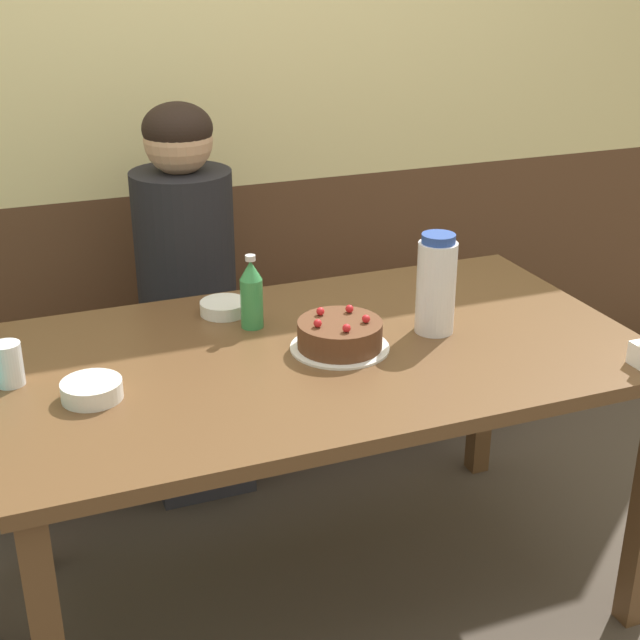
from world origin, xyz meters
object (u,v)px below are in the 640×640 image
birthday_cake (340,335)px  bowl_rice_small (92,390)px  water_pitcher (436,285)px  person_pale_blue_shirt (189,314)px  glass_water_tall (8,364)px  soju_bottle (251,294)px  bench_seat (234,392)px  bowl_soup_white (224,307)px

birthday_cake → bowl_rice_small: birthday_cake is taller
birthday_cake → bowl_rice_small: bearing=-176.1°
water_pitcher → person_pale_blue_shirt: 0.90m
glass_water_tall → person_pale_blue_shirt: bearing=49.0°
soju_bottle → glass_water_tall: 0.61m
bowl_rice_small → glass_water_tall: size_ratio=1.33×
person_pale_blue_shirt → glass_water_tall: bearing=-41.0°
bowl_rice_small → birthday_cake: bearing=3.9°
glass_water_tall → bench_seat: bearing=46.6°
soju_bottle → glass_water_tall: bearing=-169.5°
bowl_soup_white → person_pale_blue_shirt: person_pale_blue_shirt is taller
bench_seat → bowl_soup_white: size_ratio=16.43×
bench_seat → glass_water_tall: (-0.72, -0.76, 0.58)m
bench_seat → bowl_rice_small: bowl_rice_small is taller
glass_water_tall → person_pale_blue_shirt: person_pale_blue_shirt is taller
water_pitcher → bowl_soup_white: water_pitcher is taller
bowl_rice_small → bowl_soup_white: bearing=42.1°
bench_seat → birthday_cake: bearing=-87.4°
bowl_soup_white → bowl_rice_small: (-0.39, -0.36, 0.00)m
water_pitcher → soju_bottle: water_pitcher is taller
bench_seat → glass_water_tall: 1.19m
water_pitcher → glass_water_tall: bearing=175.4°
bench_seat → birthday_cake: 1.02m
birthday_cake → glass_water_tall: (-0.76, 0.09, 0.01)m
bench_seat → bowl_rice_small: bearing=-122.0°
glass_water_tall → bowl_rice_small: bearing=-40.1°
bowl_rice_small → glass_water_tall: (-0.16, 0.13, 0.03)m
soju_bottle → person_pale_blue_shirt: size_ratio=0.16×
soju_bottle → bowl_rice_small: size_ratio=1.46×
bench_seat → person_pale_blue_shirt: size_ratio=1.67×
bench_seat → bowl_soup_white: bowl_soup_white is taller
person_pale_blue_shirt → bench_seat: bearing=127.1°
soju_bottle → bowl_soup_white: 0.14m
water_pitcher → bowl_rice_small: bearing=-176.5°
soju_bottle → glass_water_tall: soju_bottle is taller
birthday_cake → bowl_soup_white: 0.37m
water_pitcher → bowl_rice_small: size_ratio=1.94×
birthday_cake → bowl_soup_white: birthday_cake is taller
water_pitcher → bowl_rice_small: (-0.86, -0.05, -0.10)m
water_pitcher → bowl_soup_white: bearing=146.8°
water_pitcher → glass_water_tall: water_pitcher is taller
soju_bottle → bowl_soup_white: bearing=111.9°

